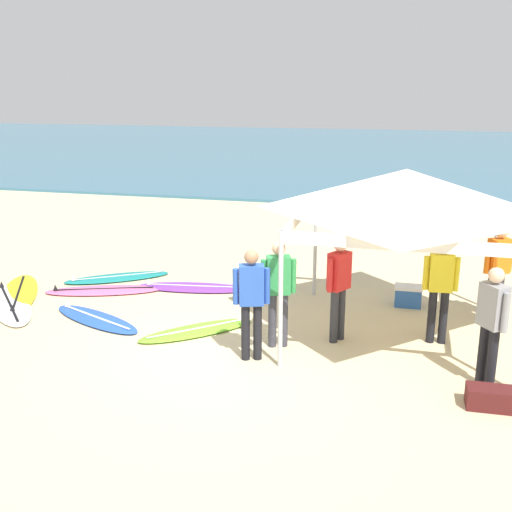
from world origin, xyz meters
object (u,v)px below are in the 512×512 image
object	(u,v)px
surfboard_lime	(197,330)
surfboard_white	(9,304)
person_blue	(251,297)
surfboard_teal	(117,278)
person_grey	(491,319)
surfboard_purple	(194,287)
gear_bag_near_tent	(490,398)
canopy_tent	(406,192)
person_green	(278,287)
surfboard_yellow	(19,294)
person_yellow	(440,284)
person_red	(339,282)
surfboard_pink	(104,290)
person_orange	(498,267)
cooler_box	(408,296)
surfboard_blue	(96,319)

from	to	relation	value
surfboard_lime	surfboard_white	xyz separation A→B (m)	(-3.84, 0.34, -0.00)
surfboard_white	person_blue	bearing A→B (deg)	-12.61
surfboard_teal	person_grey	xyz separation A→B (m)	(7.09, -3.16, 0.95)
surfboard_purple	gear_bag_near_tent	size ratio (longest dim) A/B	3.95
surfboard_teal	person_grey	world-z (taller)	person_grey
canopy_tent	person_green	world-z (taller)	canopy_tent
surfboard_purple	surfboard_yellow	size ratio (longest dim) A/B	0.93
person_blue	person_grey	bearing A→B (deg)	-1.11
surfboard_purple	person_yellow	distance (m)	5.02
person_red	surfboard_teal	bearing A→B (deg)	157.08
surfboard_teal	gear_bag_near_tent	distance (m)	8.03
surfboard_teal	person_yellow	distance (m)	6.80
surfboard_purple	surfboard_pink	xyz separation A→B (m)	(-1.69, -0.61, 0.00)
surfboard_lime	surfboard_teal	world-z (taller)	same
surfboard_lime	surfboard_teal	size ratio (longest dim) A/B	0.87
person_green	surfboard_purple	bearing A→B (deg)	134.05
canopy_tent	person_orange	xyz separation A→B (m)	(1.62, 1.05, -1.40)
person_yellow	cooler_box	xyz separation A→B (m)	(-0.46, 1.62, -0.79)
surfboard_purple	person_red	world-z (taller)	person_red
surfboard_lime	person_grey	size ratio (longest dim) A/B	1.10
surfboard_yellow	surfboard_teal	size ratio (longest dim) A/B	1.18
person_blue	surfboard_teal	bearing A→B (deg)	140.59
surfboard_lime	surfboard_purple	bearing A→B (deg)	111.13
surfboard_yellow	surfboard_teal	bearing A→B (deg)	46.11
person_red	person_grey	distance (m)	2.41
surfboard_pink	person_green	size ratio (longest dim) A/B	1.39
person_green	surfboard_white	bearing A→B (deg)	174.03
surfboard_teal	cooler_box	world-z (taller)	cooler_box
person_blue	cooler_box	world-z (taller)	person_blue
surfboard_yellow	person_red	distance (m)	6.43
surfboard_pink	person_orange	xyz separation A→B (m)	(7.36, 0.27, 0.95)
person_green	cooler_box	distance (m)	3.19
person_red	person_grey	world-z (taller)	same
surfboard_blue	surfboard_teal	size ratio (longest dim) A/B	0.99
surfboard_purple	person_yellow	bearing A→B (deg)	-18.48
surfboard_yellow	person_orange	world-z (taller)	person_orange
surfboard_blue	person_green	world-z (taller)	person_green
person_yellow	surfboard_lime	bearing A→B (deg)	-171.93
surfboard_lime	cooler_box	distance (m)	4.04
person_yellow	person_red	bearing A→B (deg)	-168.80
canopy_tent	person_red	world-z (taller)	canopy_tent
person_blue	cooler_box	size ratio (longest dim) A/B	3.42
surfboard_white	person_grey	size ratio (longest dim) A/B	1.37
surfboard_white	person_blue	world-z (taller)	person_blue
surfboard_purple	person_grey	xyz separation A→B (m)	(5.28, -2.95, 0.95)
person_yellow	person_blue	xyz separation A→B (m)	(-2.72, -1.32, 0.00)
surfboard_lime	person_blue	world-z (taller)	person_blue
person_yellow	person_grey	xyz separation A→B (m)	(0.60, -1.38, 0.00)
surfboard_purple	surfboard_pink	distance (m)	1.80
surfboard_lime	person_blue	bearing A→B (deg)	-34.00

